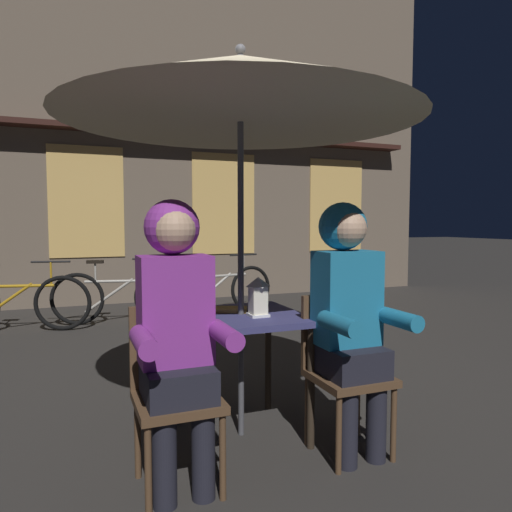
{
  "coord_description": "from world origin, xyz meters",
  "views": [
    {
      "loc": [
        -0.95,
        -2.64,
        1.29
      ],
      "look_at": [
        0.0,
        -0.25,
        1.11
      ],
      "focal_mm": 33.26,
      "sensor_mm": 36.0,
      "label": 1
    }
  ],
  "objects": [
    {
      "name": "chair_left",
      "position": [
        -0.48,
        -0.37,
        0.49
      ],
      "size": [
        0.4,
        0.4,
        0.87
      ],
      "color": "#513823",
      "rests_on": "ground_plane"
    },
    {
      "name": "chair_right",
      "position": [
        0.48,
        -0.37,
        0.49
      ],
      "size": [
        0.4,
        0.4,
        0.87
      ],
      "color": "#513823",
      "rests_on": "ground_plane"
    },
    {
      "name": "lantern",
      "position": [
        0.07,
        -0.1,
        0.86
      ],
      "size": [
        0.11,
        0.11,
        0.23
      ],
      "color": "white",
      "rests_on": "cafe_table"
    },
    {
      "name": "patio_umbrella",
      "position": [
        0.0,
        0.0,
        2.06
      ],
      "size": [
        2.1,
        2.1,
        2.31
      ],
      "color": "#4C4C51",
      "rests_on": "ground_plane"
    },
    {
      "name": "book",
      "position": [
        -0.03,
        0.1,
        0.75
      ],
      "size": [
        0.24,
        0.21,
        0.02
      ],
      "primitive_type": "cube",
      "rotation": [
        0.0,
        0.0,
        -0.4
      ],
      "color": "olive",
      "rests_on": "cafe_table"
    },
    {
      "name": "shopfront_building",
      "position": [
        0.42,
        5.4,
        3.09
      ],
      "size": [
        10.0,
        0.93,
        6.2
      ],
      "color": "#6B5B4C",
      "rests_on": "ground_plane"
    },
    {
      "name": "bicycle_fourth",
      "position": [
        0.99,
        3.63,
        0.35
      ],
      "size": [
        1.66,
        0.39,
        0.84
      ],
      "color": "black",
      "rests_on": "ground_plane"
    },
    {
      "name": "bicycle_third",
      "position": [
        -0.37,
        3.54,
        0.35
      ],
      "size": [
        1.65,
        0.41,
        0.84
      ],
      "color": "black",
      "rests_on": "ground_plane"
    },
    {
      "name": "bicycle_second",
      "position": [
        -1.53,
        3.51,
        0.35
      ],
      "size": [
        1.65,
        0.41,
        0.84
      ],
      "color": "black",
      "rests_on": "ground_plane"
    },
    {
      "name": "cafe_table",
      "position": [
        0.0,
        0.0,
        0.64
      ],
      "size": [
        0.72,
        0.72,
        0.74
      ],
      "color": "navy",
      "rests_on": "ground_plane"
    },
    {
      "name": "person_left_hooded",
      "position": [
        -0.48,
        -0.43,
        0.85
      ],
      "size": [
        0.45,
        0.56,
        1.4
      ],
      "color": "black",
      "rests_on": "ground_plane"
    },
    {
      "name": "ground_plane",
      "position": [
        0.0,
        0.0,
        0.0
      ],
      "size": [
        60.0,
        60.0,
        0.0
      ],
      "primitive_type": "plane",
      "color": "#2D2B28"
    },
    {
      "name": "person_right_hooded",
      "position": [
        0.48,
        -0.43,
        0.85
      ],
      "size": [
        0.45,
        0.56,
        1.4
      ],
      "color": "black",
      "rests_on": "ground_plane"
    }
  ]
}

